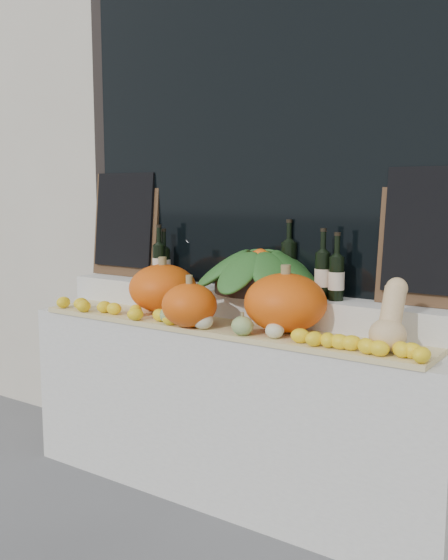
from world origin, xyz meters
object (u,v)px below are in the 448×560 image
Objects in this scene: pumpkin_left at (163,288)px; pumpkin_right at (285,303)px; butternut_squash at (390,321)px; produce_bowl at (260,271)px; wine_bottle_tall at (289,266)px.

pumpkin_right is at bearing -3.82° from pumpkin_left.
butternut_squash is at bearing -7.32° from pumpkin_right.
pumpkin_left is 0.95× the size of pumpkin_right.
produce_bowl is (0.52, 0.15, 0.12)m from pumpkin_left.
produce_bowl is (-0.26, 0.20, 0.11)m from pumpkin_right.
pumpkin_left is at bearing -159.79° from wine_bottle_tall.
pumpkin_left is 0.99× the size of wine_bottle_tall.
wine_bottle_tall is (0.64, 0.23, 0.14)m from pumpkin_left.
produce_bowl reaches higher than pumpkin_right.
produce_bowl reaches higher than pumpkin_left.
pumpkin_left is 0.55m from produce_bowl.
wine_bottle_tall is at bearing 35.85° from produce_bowl.
pumpkin_right is at bearing -38.22° from produce_bowl.
butternut_squash reaches higher than pumpkin_right.
pumpkin_right is 0.53m from butternut_squash.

